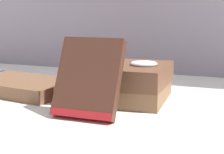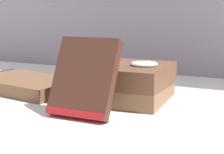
% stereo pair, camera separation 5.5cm
% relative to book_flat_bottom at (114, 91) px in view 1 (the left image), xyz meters
% --- Properties ---
extents(ground_plane, '(3.00, 3.00, 0.00)m').
position_rel_book_flat_bottom_xyz_m(ground_plane, '(0.03, -0.02, -0.02)').
color(ground_plane, white).
extents(book_flat_bottom, '(0.21, 0.19, 0.03)m').
position_rel_book_flat_bottom_xyz_m(book_flat_bottom, '(0.00, 0.00, 0.00)').
color(book_flat_bottom, brown).
rests_on(book_flat_bottom, ground_plane).
extents(book_flat_top, '(0.20, 0.17, 0.04)m').
position_rel_book_flat_bottom_xyz_m(book_flat_top, '(0.01, -0.00, 0.04)').
color(book_flat_top, brown).
rests_on(book_flat_top, book_flat_bottom).
extents(book_side_left, '(0.26, 0.18, 0.03)m').
position_rel_book_flat_bottom_xyz_m(book_side_left, '(-0.22, -0.02, -0.00)').
color(book_side_left, brown).
rests_on(book_side_left, ground_plane).
extents(book_leaning_front, '(0.11, 0.08, 0.13)m').
position_rel_book_flat_bottom_xyz_m(book_leaning_front, '(0.00, -0.13, 0.05)').
color(book_leaning_front, '#422319').
rests_on(book_leaning_front, ground_plane).
extents(pocket_watch, '(0.05, 0.06, 0.01)m').
position_rel_book_flat_bottom_xyz_m(pocket_watch, '(0.06, 0.00, 0.06)').
color(pocket_watch, white).
rests_on(pocket_watch, book_flat_top).
extents(reading_glasses, '(0.09, 0.05, 0.00)m').
position_rel_book_flat_bottom_xyz_m(reading_glasses, '(-0.07, 0.15, -0.01)').
color(reading_glasses, '#ADADB2').
rests_on(reading_glasses, ground_plane).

